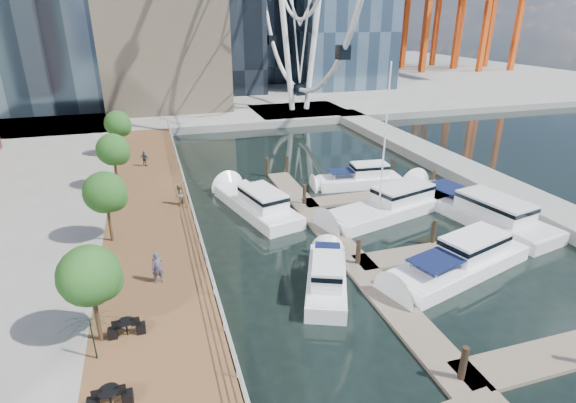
% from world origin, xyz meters
% --- Properties ---
extents(ground, '(520.00, 520.00, 0.00)m').
position_xyz_m(ground, '(0.00, 0.00, 0.00)').
color(ground, black).
rests_on(ground, ground).
extents(boardwalk, '(6.00, 60.00, 1.00)m').
position_xyz_m(boardwalk, '(-9.00, 15.00, 0.50)').
color(boardwalk, brown).
rests_on(boardwalk, ground).
extents(seawall, '(0.25, 60.00, 1.00)m').
position_xyz_m(seawall, '(-6.00, 15.00, 0.50)').
color(seawall, '#595954').
rests_on(seawall, ground).
extents(land_far, '(200.00, 114.00, 1.00)m').
position_xyz_m(land_far, '(0.00, 102.00, 0.50)').
color(land_far, gray).
rests_on(land_far, ground).
extents(breakwater, '(4.00, 60.00, 1.00)m').
position_xyz_m(breakwater, '(20.00, 20.00, 0.50)').
color(breakwater, gray).
rests_on(breakwater, ground).
extents(pier, '(14.00, 12.00, 1.00)m').
position_xyz_m(pier, '(14.00, 52.00, 0.50)').
color(pier, gray).
rests_on(pier, ground).
extents(railing, '(0.10, 60.00, 1.05)m').
position_xyz_m(railing, '(-6.10, 15.00, 1.52)').
color(railing, white).
rests_on(railing, boardwalk).
extents(floating_docks, '(16.00, 34.00, 2.60)m').
position_xyz_m(floating_docks, '(7.97, 9.98, 0.49)').
color(floating_docks, '#6D6051').
rests_on(floating_docks, ground).
extents(street_trees, '(2.60, 42.60, 4.60)m').
position_xyz_m(street_trees, '(-11.40, 14.00, 4.29)').
color(street_trees, '#3F2B1C').
rests_on(street_trees, ground).
extents(yacht_foreground, '(11.30, 5.88, 2.15)m').
position_xyz_m(yacht_foreground, '(8.45, 5.49, 0.00)').
color(yacht_foreground, white).
rests_on(yacht_foreground, ground).
extents(pedestrian_near, '(0.71, 0.53, 1.77)m').
position_xyz_m(pedestrian_near, '(-8.76, 8.09, 1.89)').
color(pedestrian_near, '#47465E').
rests_on(pedestrian_near, boardwalk).
extents(pedestrian_mid, '(0.94, 1.00, 1.64)m').
position_xyz_m(pedestrian_mid, '(-6.79, 18.72, 1.82)').
color(pedestrian_mid, '#7C6B55').
rests_on(pedestrian_mid, boardwalk).
extents(pedestrian_far, '(0.90, 0.80, 1.47)m').
position_xyz_m(pedestrian_far, '(-9.15, 29.46, 1.73)').
color(pedestrian_far, '#353942').
rests_on(pedestrian_far, boardwalk).
extents(moored_yachts, '(21.55, 35.03, 11.50)m').
position_xyz_m(moored_yachts, '(8.34, 13.09, 0.00)').
color(moored_yachts, white).
rests_on(moored_yachts, ground).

